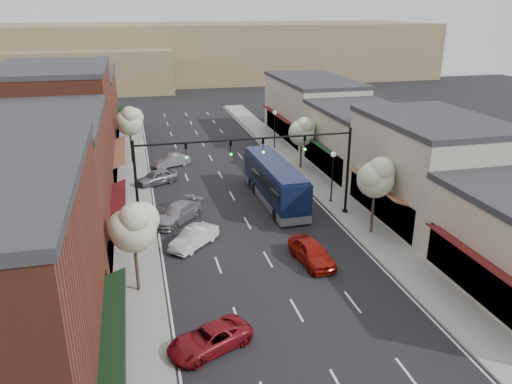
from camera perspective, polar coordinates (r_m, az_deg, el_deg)
ground at (r=31.27m, az=2.34°, el=-9.38°), size 160.00×160.00×0.00m
sidewalk_left at (r=47.13m, az=-13.90°, el=0.67°), size 2.80×73.00×0.15m
sidewalk_right at (r=49.80m, az=5.76°, el=2.25°), size 2.80×73.00×0.15m
curb_left at (r=47.13m, az=-12.20°, el=0.81°), size 0.25×73.00×0.17m
curb_right at (r=49.36m, az=4.22°, el=2.13°), size 0.25×73.00×0.17m
bldg_left_midnear at (r=34.44m, az=-23.98°, el=0.19°), size 10.14×14.10×9.40m
bldg_left_midfar at (r=47.57m, az=-21.55°, el=6.72°), size 10.14×14.10×10.90m
bldg_left_far at (r=63.38m, az=-19.75°, el=8.92°), size 10.14×18.10×8.40m
bldg_right_midnear at (r=40.23m, az=19.09°, el=2.49°), size 9.14×12.10×7.90m
bldg_right_midfar at (r=50.48m, az=11.79°, el=5.82°), size 9.14×12.10×6.40m
bldg_right_far at (r=62.97m, az=6.40°, el=9.45°), size 9.14×16.10×7.40m
hill_far at (r=116.66m, az=-10.38°, el=15.45°), size 120.00×30.00×12.00m
hill_near at (r=106.07m, az=-23.73°, el=12.54°), size 50.00×20.00×8.00m
signal_mast_right at (r=38.12m, az=7.25°, el=3.64°), size 8.22×0.46×7.00m
signal_mast_left at (r=35.78m, az=-9.84°, el=2.37°), size 8.22×0.46×7.00m
tree_right_near at (r=35.75m, az=13.63°, el=1.78°), size 2.85×2.65×5.95m
tree_right_far at (r=50.03m, az=5.31°, el=7.01°), size 2.85×2.65×5.43m
tree_left_near at (r=28.32m, az=-13.80°, el=-3.75°), size 2.85×2.65×5.69m
tree_left_far at (r=53.10m, az=-14.26°, el=7.94°), size 2.85×2.65×6.13m
lamp_post_near at (r=41.60m, az=8.75°, el=2.67°), size 0.44×0.44×4.44m
lamp_post_far at (r=57.57m, az=2.15°, el=7.86°), size 0.44×0.44×4.44m
coach_bus at (r=41.80m, az=2.14°, el=1.24°), size 2.73×11.29×3.44m
red_hatchback at (r=32.43m, az=6.37°, el=-6.84°), size 2.27×4.55×1.49m
parked_car_a at (r=25.01m, az=-5.33°, el=-16.39°), size 4.63×3.47×1.17m
parked_car_b at (r=34.61m, az=-7.10°, el=-5.18°), size 3.84×3.84×1.33m
parked_car_c at (r=38.63m, az=-9.03°, el=-2.42°), size 4.69×4.87×1.40m
parked_car_d at (r=47.12m, az=-11.30°, el=1.67°), size 4.34×3.30×1.38m
parked_car_e at (r=52.20m, az=-9.65°, el=3.55°), size 4.04×2.62×1.26m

